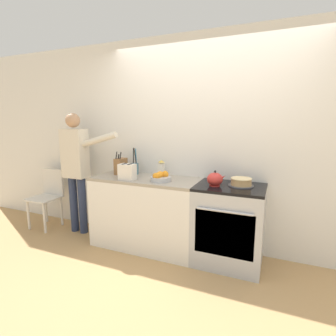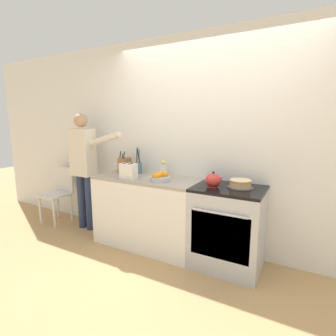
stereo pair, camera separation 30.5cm
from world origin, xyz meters
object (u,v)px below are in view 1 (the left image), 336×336
Objects in this scene: toaster at (127,172)px; layer_cake at (241,182)px; stove_range at (229,225)px; tea_kettle at (215,179)px; knife_block at (121,166)px; dining_chair at (48,194)px; utensil_crock at (135,168)px; person_baker at (76,163)px; fruit_bowl at (161,177)px; milk_carton at (161,168)px.

layer_cake is at bearing 9.63° from toaster.
toaster is (-1.19, -0.17, 0.54)m from stove_range.
stove_range is at bearing 19.47° from tea_kettle.
dining_chair is (-1.26, -0.06, -0.50)m from knife_block.
stove_range is 1.04× the size of dining_chair.
utensil_crock is at bearing 175.68° from layer_cake.
person_baker reaches higher than stove_range.
utensil_crock is at bearing 104.11° from toaster.
stove_range is 0.93m from fruit_bowl.
person_baker reaches higher than fruit_bowl.
person_baker is at bearing -178.86° from layer_cake.
toaster is at bearing -75.89° from utensil_crock.
toaster reaches higher than tea_kettle.
layer_cake is 0.16× the size of person_baker.
person_baker reaches higher than layer_cake.
person_baker is (-1.21, -0.19, 0.02)m from milk_carton.
layer_cake reaches higher than stove_range.
utensil_crock is 0.54m from fruit_bowl.
layer_cake is 1.31× the size of toaster.
fruit_bowl is at bearing -26.79° from utensil_crock.
knife_block is 0.36m from toaster.
dining_chair is (-1.92, 0.11, -0.44)m from fruit_bowl.
knife_block is 1.45× the size of toaster.
toaster is 0.12× the size of person_baker.
utensil_crock is 0.33m from toaster.
stove_range is 4.32× the size of toaster.
fruit_bowl is (0.65, -0.18, -0.06)m from knife_block.
knife_block is 0.68m from person_baker.
milk_carton is at bearing 5.87° from utensil_crock.
layer_cake is 0.32× the size of dining_chair.
layer_cake is 1.34× the size of milk_carton.
fruit_bowl is at bearing -176.71° from tea_kettle.
milk_carton is at bearing 51.96° from toaster.
layer_cake is (0.11, 0.05, 0.49)m from stove_range.
layer_cake is 2.23m from person_baker.
toaster is 0.24× the size of dining_chair.
fruit_bowl is at bearing -171.20° from layer_cake.
milk_carton reaches higher than toaster.
milk_carton is (-0.90, 0.19, 0.54)m from stove_range.
toaster is 1.61m from dining_chair.
tea_kettle is at bearing -18.03° from milk_carton.
fruit_bowl is 1.18× the size of milk_carton.
knife_block reaches higher than tea_kettle.
tea_kettle is 0.60× the size of utensil_crock.
stove_range is at bearing -11.73° from milk_carton.
utensil_crock is 1.52m from dining_chair.
milk_carton is (-0.12, 0.28, 0.05)m from fruit_bowl.
milk_carton reaches higher than dining_chair.
dining_chair is (-1.52, 0.19, -0.49)m from toaster.
layer_cake is 0.90m from fruit_bowl.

